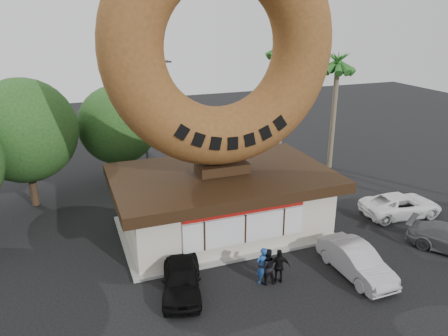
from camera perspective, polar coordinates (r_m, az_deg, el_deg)
The scene contains 14 objects.
ground at distance 19.06m, azimuth 6.31°, elevation -15.92°, with size 90.00×90.00×0.00m, color black.
donut_shop at distance 22.95m, azimuth -0.23°, elevation -4.16°, with size 11.20×7.20×3.80m.
giant_donut at distance 21.04m, azimuth -0.27°, elevation 15.49°, with size 11.41×11.41×2.91m, color brown.
tree_west at distance 27.53m, azimuth -24.65°, elevation 4.45°, with size 6.00×6.00×7.65m.
tree_mid at distance 29.72m, azimuth -13.70°, elevation 5.49°, with size 5.20×5.20×6.63m.
palm_near at distance 31.49m, azimuth 7.76°, elevation 14.77°, with size 2.60×2.60×9.75m.
palm_far at distance 32.14m, azimuth 14.63°, elevation 12.76°, with size 2.60×2.60×8.75m.
street_lamp at distance 30.89m, azimuth -10.05°, elevation 7.16°, with size 2.11×0.20×8.00m.
person_left at distance 19.14m, azimuth 5.10°, elevation -12.59°, with size 0.63×0.41×1.72m, color navy.
person_center at distance 19.16m, azimuth 5.61°, elevation -12.68°, with size 0.81×0.63×1.66m, color black.
person_right at distance 19.31m, azimuth 7.22°, elevation -12.61°, with size 0.93×0.39×1.58m, color black.
car_black at distance 18.75m, azimuth -5.59°, elevation -14.07°, with size 1.58×3.92×1.34m, color black.
car_silver at distance 20.58m, azimuth 16.86°, elevation -11.52°, with size 1.45×4.17×1.37m, color #9A999E.
car_white at distance 27.00m, azimuth 22.10°, elevation -4.50°, with size 2.14×4.63×1.29m, color white.
Camera 1 is at (-7.29, -13.67, 11.10)m, focal length 35.00 mm.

